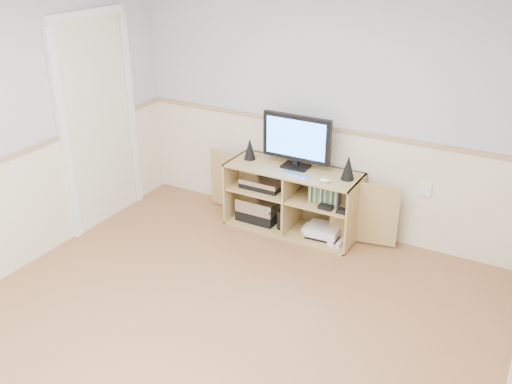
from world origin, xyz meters
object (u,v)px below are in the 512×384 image
monitor (297,140)px  game_consoles (322,231)px  keyboard (295,175)px  media_cabinet (295,197)px

monitor → game_consoles: bearing=-10.2°
keyboard → monitor: bearing=122.9°
keyboard → game_consoles: 0.65m
monitor → game_consoles: monitor is taller
media_cabinet → monitor: monitor is taller
media_cabinet → game_consoles: size_ratio=4.51×
monitor → keyboard: bearing=-65.7°
game_consoles → monitor: bearing=169.8°
media_cabinet → monitor: bearing=-90.0°
media_cabinet → keyboard: keyboard is taller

